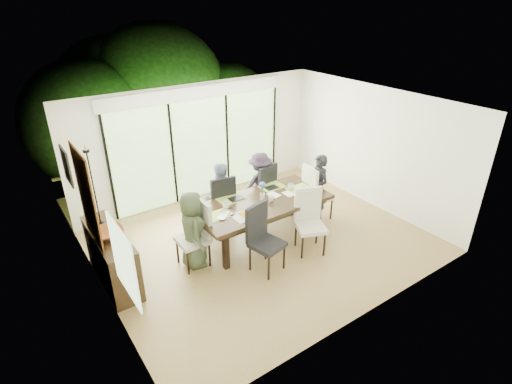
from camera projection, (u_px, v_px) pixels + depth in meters
floor at (263, 242)px, 7.91m from camera, size 6.00×5.00×0.01m
ceiling at (264, 107)px, 6.70m from camera, size 6.00×5.00×0.01m
wall_back at (200, 142)px, 9.15m from camera, size 6.00×0.02×2.70m
wall_front at (371, 243)px, 5.46m from camera, size 6.00×0.02×2.70m
wall_left at (95, 230)px, 5.76m from camera, size 0.02×5.00×2.70m
wall_right at (374, 147)px, 8.84m from camera, size 0.02×5.00×2.70m
glass_doors at (201, 149)px, 9.18m from camera, size 4.20×0.02×2.30m
blinds_header at (197, 92)px, 8.60m from camera, size 4.40×0.06×0.28m
mullion_a at (109, 170)px, 8.10m from camera, size 0.05×0.04×2.30m
mullion_b at (173, 155)px, 8.82m from camera, size 0.05×0.04×2.30m
mullion_c at (227, 143)px, 9.54m from camera, size 0.05×0.04×2.30m
mullion_d at (274, 133)px, 10.25m from camera, size 0.05×0.04×2.30m
side_window at (124, 261)px, 4.83m from camera, size 0.02×0.90×1.00m
deck at (187, 184)px, 10.42m from camera, size 6.00×1.80×0.10m
rail_top at (172, 153)px, 10.74m from camera, size 6.00×0.08×0.06m
foliage_left at (87, 124)px, 10.16m from camera, size 3.20×3.20×3.20m
foliage_mid at (158, 94)px, 11.57m from camera, size 4.00×4.00×4.00m
foliage_right at (226, 109)px, 12.14m from camera, size 2.80×2.80×2.80m
foliage_far at (117, 100)px, 11.65m from camera, size 3.60×3.60×3.60m
table_top at (262, 203)px, 7.66m from camera, size 2.69×1.23×0.07m
table_apron at (262, 207)px, 7.71m from camera, size 2.46×1.01×0.11m
table_leg_fl at (226, 250)px, 6.98m from camera, size 0.10×0.10×0.77m
table_leg_fr at (317, 215)px, 8.09m from camera, size 0.10×0.10×0.77m
table_leg_bl at (203, 229)px, 7.61m from camera, size 0.10×0.10×0.77m
table_leg_br at (290, 199)px, 8.72m from camera, size 0.10×0.10×0.77m
chair_left_end at (192, 235)px, 6.98m from camera, size 0.52×0.52×1.23m
chair_right_end at (319, 192)px, 8.52m from camera, size 0.58×0.58×1.23m
chair_far_left at (220, 201)px, 8.14m from camera, size 0.59×0.59×1.23m
chair_far_right at (259, 189)px, 8.66m from camera, size 0.60×0.60×1.23m
chair_near_left at (267, 240)px, 6.85m from camera, size 0.62×0.62×1.23m
chair_near_right at (311, 223)px, 7.37m from camera, size 0.68×0.68×1.23m
person_left_end at (193, 230)px, 6.94m from camera, size 0.56×0.75×1.44m
person_right_end at (318, 187)px, 8.46m from camera, size 0.52×0.73×1.44m
person_far_left at (220, 197)px, 8.08m from camera, size 0.69×0.46×1.44m
person_far_right at (260, 184)px, 8.59m from camera, size 0.73×0.51×1.44m
placemat_left at (219, 215)px, 7.16m from camera, size 0.49×0.36×0.01m
placemat_right at (299, 189)px, 8.13m from camera, size 0.49×0.36×0.01m
placemat_far_l at (231, 199)px, 7.71m from camera, size 0.49×0.36×0.01m
placemat_far_r at (272, 187)px, 8.22m from camera, size 0.49×0.36×0.01m
placemat_paper at (246, 216)px, 7.15m from camera, size 0.49×0.36×0.01m
tablet_far_l at (236, 198)px, 7.72m from camera, size 0.29×0.20×0.01m
tablet_far_r at (272, 188)px, 8.16m from camera, size 0.27×0.19×0.01m
papers at (292, 193)px, 7.97m from camera, size 0.34×0.25×0.00m
platter_base at (246, 215)px, 7.14m from camera, size 0.29×0.29×0.03m
platter_snacks at (246, 214)px, 7.13m from camera, size 0.22×0.22×0.02m
vase at (262, 196)px, 7.68m from camera, size 0.09×0.09×0.13m
hyacinth_stems at (262, 190)px, 7.62m from camera, size 0.04×0.04×0.18m
hyacinth_blooms at (262, 185)px, 7.57m from camera, size 0.12×0.12×0.12m
laptop at (226, 215)px, 7.13m from camera, size 0.43×0.42×0.03m
cup_a at (226, 206)px, 7.38m from camera, size 0.19×0.19×0.11m
cup_b at (271, 199)px, 7.63m from camera, size 0.14×0.14×0.10m
cup_c at (291, 186)px, 8.11m from camera, size 0.15×0.15×0.11m
book at (271, 196)px, 7.81m from camera, size 0.22×0.27×0.02m
sideboard at (112, 257)px, 6.66m from camera, size 0.46×1.65×0.93m
bowl at (108, 233)px, 6.35m from camera, size 0.49×0.49×0.12m
candlestick_base at (101, 223)px, 6.70m from camera, size 0.10×0.10×0.04m
candlestick_shaft at (94, 189)px, 6.41m from camera, size 0.02×0.02×1.29m
candlestick_pan at (86, 151)px, 6.12m from camera, size 0.10×0.10×0.03m
candle at (85, 147)px, 6.10m from camera, size 0.04×0.04×0.10m
tapestry at (86, 197)px, 5.92m from camera, size 0.02×1.00×1.50m
art_frame at (66, 166)px, 6.85m from camera, size 0.03×0.55×0.65m
art_canvas at (67, 166)px, 6.86m from camera, size 0.01×0.45×0.55m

